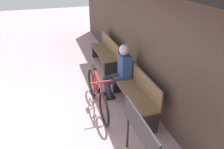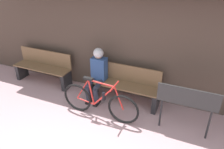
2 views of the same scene
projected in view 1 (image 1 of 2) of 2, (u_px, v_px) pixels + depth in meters
ground_plane at (15, 130)px, 4.08m from camera, size 24.00×24.00×0.00m
storefront_wall at (156, 31)px, 4.04m from camera, size 12.00×0.56×3.20m
park_bench_near at (135, 92)px, 4.48m from camera, size 1.63×0.42×0.87m
bicycle at (97, 94)px, 4.52m from camera, size 1.71×0.40×0.89m
person_seated at (121, 67)px, 4.83m from camera, size 0.34×0.59×1.24m
park_bench_far at (105, 53)px, 6.42m from camera, size 1.58×0.42×0.87m
signboard at (140, 131)px, 3.00m from camera, size 1.09×0.04×0.97m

